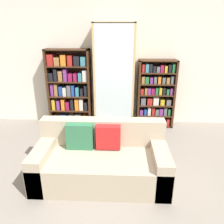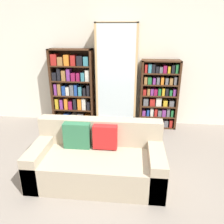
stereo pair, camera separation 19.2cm
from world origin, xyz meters
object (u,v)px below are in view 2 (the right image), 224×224
at_px(bookshelf_left, 73,89).
at_px(display_cabinet, 117,77).
at_px(bookshelf_right, 159,95).
at_px(wine_bottle, 134,126).
at_px(couch, 98,160).

xyz_separation_m(bookshelf_left, display_cabinet, (0.92, -0.02, 0.26)).
relative_size(display_cabinet, bookshelf_right, 1.49).
relative_size(bookshelf_left, wine_bottle, 4.66).
height_order(couch, wine_bottle, couch).
distance_m(display_cabinet, bookshelf_right, 0.92).
bearing_deg(couch, display_cabinet, 86.72).
bearing_deg(couch, bookshelf_right, 62.44).
distance_m(bookshelf_right, wine_bottle, 0.82).
relative_size(bookshelf_left, bookshelf_right, 1.14).
bearing_deg(bookshelf_right, wine_bottle, -140.89).
bearing_deg(display_cabinet, couch, -93.28).
height_order(bookshelf_left, wine_bottle, bookshelf_left).
distance_m(couch, wine_bottle, 1.52).
bearing_deg(bookshelf_left, display_cabinet, -0.99).
bearing_deg(bookshelf_right, bookshelf_left, -179.99).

